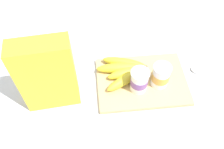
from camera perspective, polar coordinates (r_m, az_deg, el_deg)
The scene contains 7 objects.
ground_plane at distance 0.94m, azimuth 6.91°, elevation -1.86°, with size 2.40×2.40×0.00m, color silver.
cutting_board at distance 0.93m, azimuth 6.96°, elevation -1.58°, with size 0.33×0.24×0.02m, color tan.
cereal_box at distance 0.80m, azimuth -14.90°, elevation -0.26°, with size 0.18×0.07×0.29m, color yellow.
yogurt_cup_front at distance 0.89m, azimuth 11.30°, elevation -0.25°, with size 0.06×0.06×0.09m.
yogurt_cup_back at distance 0.86m, azimuth 6.38°, elevation -1.44°, with size 0.07×0.07×0.09m.
banana_bunch at distance 0.92m, azimuth 3.00°, elevation 1.08°, with size 0.20×0.18×0.04m.
spoon at distance 1.00m, azimuth 19.69°, elevation -0.07°, with size 0.07×0.13×0.01m.
Camera 1 is at (0.17, 0.52, 0.76)m, focal length 39.15 mm.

